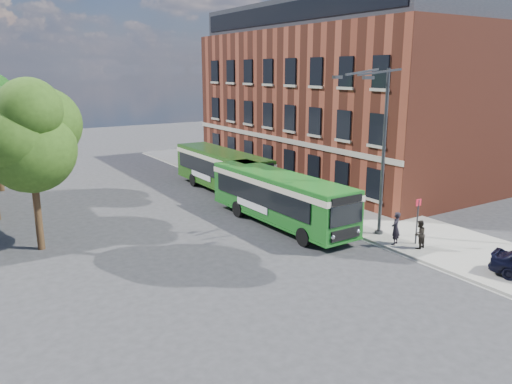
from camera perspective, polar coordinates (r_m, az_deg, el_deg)
ground at (r=26.58m, az=2.80°, el=-5.80°), size 120.00×120.00×0.00m
pavement at (r=36.71m, az=4.58°, el=-0.17°), size 6.00×48.00×0.15m
kerb_line at (r=35.04m, az=0.58°, el=-0.93°), size 0.12×48.00×0.01m
brick_office at (r=43.20m, az=9.09°, el=11.05°), size 12.10×26.00×14.20m
street_lamp at (r=27.02m, az=13.86°, el=4.63°), size 2.96×2.38×9.00m
bus_stop_sign at (r=26.86m, az=17.96°, el=-2.89°), size 0.35×0.08×2.52m
bus_front at (r=29.12m, az=2.72°, el=-0.29°), size 2.88×11.30×3.02m
bus_rear at (r=37.44m, az=-3.90°, el=2.87°), size 2.69×11.00×3.02m
pedestrian_a at (r=26.58m, az=15.67°, el=-4.02°), size 0.74×0.62×1.73m
pedestrian_b at (r=26.38m, az=18.16°, el=-4.62°), size 0.79×0.66×1.47m
tree_left at (r=26.57m, az=-24.31°, el=5.94°), size 5.09×4.84×8.60m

